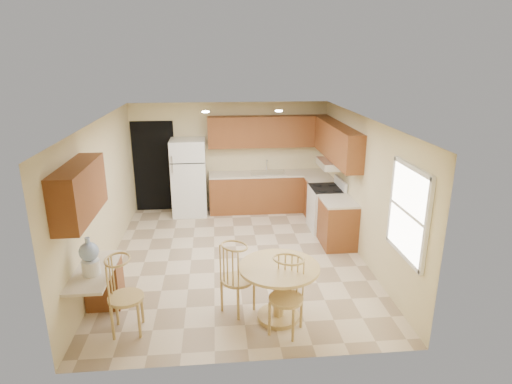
{
  "coord_description": "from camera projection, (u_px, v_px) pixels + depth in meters",
  "views": [
    {
      "loc": [
        -0.32,
        -7.0,
        3.52
      ],
      "look_at": [
        0.37,
        0.3,
        1.15
      ],
      "focal_mm": 30.0,
      "sensor_mm": 36.0,
      "label": 1
    }
  ],
  "objects": [
    {
      "name": "wall_front",
      "position": [
        249.0,
        268.0,
        4.76
      ],
      "size": [
        4.5,
        0.02,
        2.5
      ],
      "primitive_type": "cube",
      "color": "beige",
      "rests_on": "floor"
    },
    {
      "name": "wall_back",
      "position": [
        230.0,
        156.0,
        9.97
      ],
      "size": [
        4.5,
        0.02,
        2.5
      ],
      "primitive_type": "cube",
      "color": "beige",
      "rests_on": "floor"
    },
    {
      "name": "floor",
      "position": [
        237.0,
        258.0,
        7.75
      ],
      "size": [
        5.5,
        5.5,
        0.0
      ],
      "primitive_type": "plane",
      "color": "beige",
      "rests_on": "ground"
    },
    {
      "name": "can_light_a",
      "position": [
        206.0,
        112.0,
        8.07
      ],
      "size": [
        0.14,
        0.14,
        0.02
      ],
      "primitive_type": "cylinder",
      "color": "white",
      "rests_on": "ceiling"
    },
    {
      "name": "window",
      "position": [
        409.0,
        212.0,
        5.73
      ],
      "size": [
        0.06,
        1.12,
        1.3
      ],
      "color": "white",
      "rests_on": "wall_right"
    },
    {
      "name": "range_hood",
      "position": [
        332.0,
        164.0,
        8.61
      ],
      "size": [
        0.5,
        0.76,
        0.14
      ],
      "primitive_type": "cube",
      "color": "silver",
      "rests_on": "upper_cab_right"
    },
    {
      "name": "counter_back",
      "position": [
        269.0,
        174.0,
        9.87
      ],
      "size": [
        2.75,
        0.63,
        0.04
      ],
      "primitive_type": "cube",
      "color": "beige",
      "rests_on": "base_cab_back"
    },
    {
      "name": "upper_cab_right",
      "position": [
        337.0,
        142.0,
        8.51
      ],
      "size": [
        0.33,
        2.42,
        0.7
      ],
      "primitive_type": "cube",
      "color": "brown",
      "rests_on": "wall_right"
    },
    {
      "name": "doorway",
      "position": [
        155.0,
        167.0,
        9.86
      ],
      "size": [
        0.9,
        0.02,
        2.1
      ],
      "primitive_type": "cube",
      "color": "black",
      "rests_on": "floor"
    },
    {
      "name": "chair_desk",
      "position": [
        123.0,
        292.0,
        5.43
      ],
      "size": [
        0.47,
        0.6,
        1.05
      ],
      "rotation": [
        0.0,
        0.0,
        -1.52
      ],
      "color": "tan",
      "rests_on": "floor"
    },
    {
      "name": "counter_right_a",
      "position": [
        321.0,
        180.0,
        9.41
      ],
      "size": [
        0.63,
        0.59,
        0.04
      ],
      "primitive_type": "cube",
      "color": "beige",
      "rests_on": "base_cab_right_a"
    },
    {
      "name": "wall_left",
      "position": [
        102.0,
        197.0,
        7.16
      ],
      "size": [
        0.02,
        5.5,
        2.5
      ],
      "primitive_type": "cube",
      "color": "beige",
      "rests_on": "floor"
    },
    {
      "name": "dining_table",
      "position": [
        279.0,
        285.0,
        5.83
      ],
      "size": [
        1.09,
        1.09,
        0.81
      ],
      "rotation": [
        0.0,
        0.0,
        -0.34
      ],
      "color": "tan",
      "rests_on": "floor"
    },
    {
      "name": "chair_table_b",
      "position": [
        288.0,
        293.0,
        5.42
      ],
      "size": [
        0.46,
        0.53,
        1.03
      ],
      "rotation": [
        0.0,
        0.0,
        2.62
      ],
      "color": "tan",
      "rests_on": "floor"
    },
    {
      "name": "water_crock",
      "position": [
        90.0,
        258.0,
        5.55
      ],
      "size": [
        0.25,
        0.25,
        0.52
      ],
      "color": "white",
      "rests_on": "desk_top"
    },
    {
      "name": "stove",
      "position": [
        326.0,
        208.0,
        8.89
      ],
      "size": [
        0.65,
        0.76,
        1.09
      ],
      "color": "white",
      "rests_on": "floor"
    },
    {
      "name": "upper_cab_back",
      "position": [
        268.0,
        131.0,
        9.71
      ],
      "size": [
        2.75,
        0.33,
        0.7
      ],
      "primitive_type": "cube",
      "color": "brown",
      "rests_on": "wall_back"
    },
    {
      "name": "base_cab_right_b",
      "position": [
        338.0,
        224.0,
        8.17
      ],
      "size": [
        0.6,
        0.8,
        0.87
      ],
      "primitive_type": "cube",
      "color": "brown",
      "rests_on": "floor"
    },
    {
      "name": "can_light_b",
      "position": [
        279.0,
        111.0,
        8.2
      ],
      "size": [
        0.14,
        0.14,
        0.02
      ],
      "primitive_type": "cylinder",
      "color": "white",
      "rests_on": "ceiling"
    },
    {
      "name": "base_cab_back",
      "position": [
        269.0,
        192.0,
        10.01
      ],
      "size": [
        2.75,
        0.6,
        0.87
      ],
      "primitive_type": "cube",
      "color": "brown",
      "rests_on": "floor"
    },
    {
      "name": "desk_pedestal",
      "position": [
        104.0,
        283.0,
        6.21
      ],
      "size": [
        0.48,
        0.42,
        0.72
      ],
      "primitive_type": "cube",
      "color": "brown",
      "rests_on": "floor"
    },
    {
      "name": "ceiling",
      "position": [
        235.0,
        120.0,
        6.98
      ],
      "size": [
        4.5,
        5.5,
        0.02
      ],
      "primitive_type": "cube",
      "color": "white",
      "rests_on": "wall_back"
    },
    {
      "name": "sink",
      "position": [
        268.0,
        173.0,
        9.86
      ],
      "size": [
        0.78,
        0.44,
        0.01
      ],
      "primitive_type": "cube",
      "color": "silver",
      "rests_on": "counter_back"
    },
    {
      "name": "counter_right_b",
      "position": [
        339.0,
        201.0,
        8.03
      ],
      "size": [
        0.63,
        0.8,
        0.04
      ],
      "primitive_type": "cube",
      "color": "beige",
      "rests_on": "base_cab_right_b"
    },
    {
      "name": "refrigerator",
      "position": [
        189.0,
        177.0,
        9.67
      ],
      "size": [
        0.77,
        0.75,
        1.74
      ],
      "color": "white",
      "rests_on": "floor"
    },
    {
      "name": "wall_right",
      "position": [
        363.0,
        189.0,
        7.57
      ],
      "size": [
        0.02,
        5.5,
        2.5
      ],
      "primitive_type": "cube",
      "color": "beige",
      "rests_on": "floor"
    },
    {
      "name": "upper_cab_left",
      "position": [
        79.0,
        191.0,
        5.47
      ],
      "size": [
        0.33,
        1.4,
        0.7
      ],
      "primitive_type": "cube",
      "color": "brown",
      "rests_on": "wall_left"
    },
    {
      "name": "base_cab_right_a",
      "position": [
        320.0,
        199.0,
        9.55
      ],
      "size": [
        0.6,
        0.59,
        0.87
      ],
      "primitive_type": "cube",
      "color": "brown",
      "rests_on": "floor"
    },
    {
      "name": "chair_table_a",
      "position": [
        238.0,
        274.0,
        5.89
      ],
      "size": [
        0.46,
        0.57,
        1.03
      ],
      "rotation": [
        0.0,
        0.0,
        -0.83
      ],
      "color": "tan",
      "rests_on": "floor"
    },
    {
      "name": "desk_top",
      "position": [
        94.0,
        271.0,
        5.73
      ],
      "size": [
        0.5,
        1.2,
        0.04
      ],
      "primitive_type": "cube",
      "color": "beige",
      "rests_on": "desk_pedestal"
    }
  ]
}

